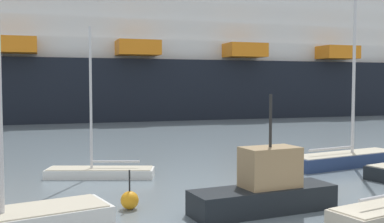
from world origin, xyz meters
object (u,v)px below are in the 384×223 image
sailboat_1 (345,155)px  cruise_ship (122,60)px  sailboat_5 (100,170)px  channel_buoy_1 (130,200)px  fishing_boat_0 (266,189)px

sailboat_1 → cruise_ship: (-6.22, 41.48, 7.03)m
sailboat_5 → channel_buoy_1: size_ratio=5.06×
sailboat_1 → cruise_ship: cruise_ship is taller
fishing_boat_0 → channel_buoy_1: size_ratio=3.84×
sailboat_1 → channel_buoy_1: 13.80m
channel_buoy_1 → cruise_ship: (6.48, 46.87, 7.29)m
channel_buoy_1 → cruise_ship: size_ratio=0.01×
sailboat_5 → sailboat_1: bearing=-166.4°
sailboat_1 → channel_buoy_1: bearing=-168.8°
fishing_boat_0 → cruise_ship: cruise_ship is taller
sailboat_5 → channel_buoy_1: 6.10m
channel_buoy_1 → sailboat_1: bearing=23.0°
sailboat_1 → cruise_ship: bearing=86.8°
sailboat_5 → cruise_ship: bearing=-83.1°
sailboat_1 → sailboat_5: sailboat_1 is taller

